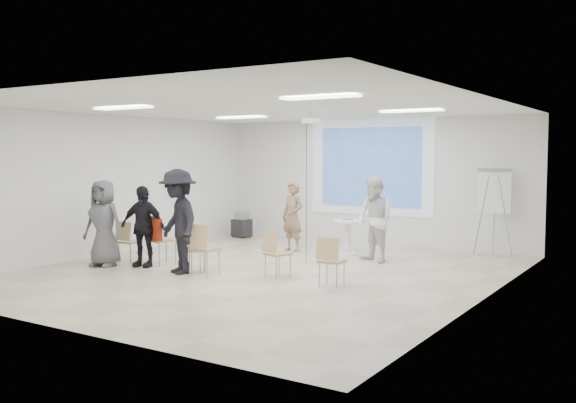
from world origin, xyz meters
The scene contains 30 objects.
floor centered at (0.00, 0.00, -0.05)m, with size 8.00×9.00×0.10m, color beige.
ceiling centered at (0.00, 0.00, 3.05)m, with size 8.00×9.00×0.10m, color white.
wall_back centered at (0.00, 4.55, 1.50)m, with size 8.00×0.10×3.00m, color silver.
wall_left centered at (-4.05, 0.00, 1.50)m, with size 0.10×9.00×3.00m, color silver.
wall_right centered at (4.05, 0.00, 1.50)m, with size 0.10×9.00×3.00m, color silver.
projection_halo centered at (0.00, 4.49, 1.85)m, with size 3.20×0.01×2.30m, color silver.
projection_image centered at (0.00, 4.47, 1.85)m, with size 2.60×0.01×1.90m, color #355FB5.
pedestal_table centered at (0.35, 2.62, 0.43)m, with size 0.81×0.81×0.77m.
player_left centered at (-0.92, 2.44, 0.88)m, with size 0.64×0.43×1.76m, color #98735D.
player_right centered at (1.22, 2.10, 0.95)m, with size 0.92×0.73×1.90m, color white.
controller_left centered at (-0.74, 2.69, 1.16)m, with size 0.04×0.12×0.04m, color silver.
controller_right centered at (1.04, 2.35, 1.28)m, with size 0.04×0.12×0.04m, color silver.
chair_far_left centered at (-2.86, -0.63, 0.49)m, with size 0.39×0.42×0.83m.
chair_left_mid centered at (-2.16, -0.48, 0.57)m, with size 0.57×0.60×0.97m.
chair_left_inner centered at (-1.10, -0.69, 0.47)m, with size 0.50×0.51×0.79m.
chair_center centered at (-0.75, -0.85, 0.55)m, with size 0.43×0.47×0.93m.
chair_right_inner centered at (0.44, -0.33, 0.49)m, with size 0.50×0.51×0.82m.
chair_right_far centered at (1.62, -0.47, 0.48)m, with size 0.42×0.44×0.82m.
red_jacket centered at (-2.14, -0.62, 0.72)m, with size 0.44×0.10×0.42m, color maroon.
laptop centered at (-1.13, -0.60, 0.43)m, with size 0.29×0.21×0.02m, color black.
audience_left centered at (-2.31, -0.76, 0.89)m, with size 1.04×0.62×1.79m, color black.
audience_mid centered at (-1.26, -0.92, 1.07)m, with size 1.39×0.76×2.15m, color black.
audience_outer centered at (-2.99, -1.12, 0.93)m, with size 0.91×0.60×1.86m, color #5C5C61.
flipchart_easel centered at (3.03, 4.12, 1.37)m, with size 0.79×0.61×1.86m.
av_cart centered at (-3.31, 3.76, 0.31)m, with size 0.48×0.40×0.67m.
ceiling_projector centered at (0.10, 1.49, 2.69)m, with size 0.30×0.25×3.00m.
fluor_panel_nw centered at (-2.00, 2.00, 2.97)m, with size 1.20×0.30×0.02m, color white.
fluor_panel_ne centered at (2.00, 2.00, 2.97)m, with size 1.20×0.30×0.02m, color white.
fluor_panel_sw centered at (-2.00, -1.50, 2.97)m, with size 1.20×0.30×0.02m, color white.
fluor_panel_se centered at (2.00, -1.50, 2.97)m, with size 1.20×0.30×0.02m, color white.
Camera 1 is at (6.58, -9.57, 2.16)m, focal length 40.00 mm.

